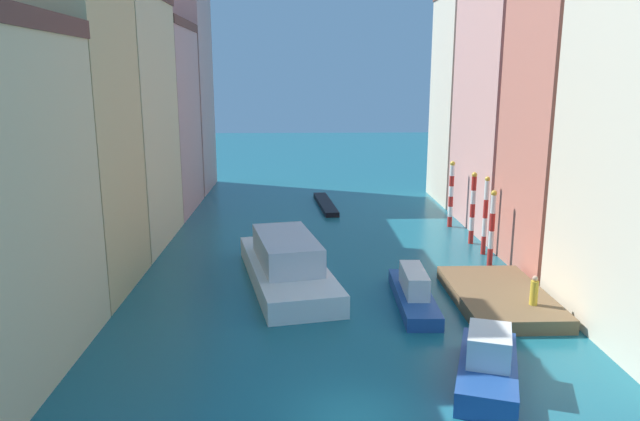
{
  "coord_description": "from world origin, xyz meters",
  "views": [
    {
      "loc": [
        -1.73,
        -17.08,
        10.86
      ],
      "look_at": [
        -0.28,
        24.18,
        1.5
      ],
      "focal_mm": 33.04,
      "sensor_mm": 36.0,
      "label": 1
    }
  ],
  "objects_px": {
    "mooring_pole_1": "(485,215)",
    "mooring_pole_2": "(473,207)",
    "mooring_pole_3": "(451,193)",
    "vaporetto_white": "(287,264)",
    "person_on_dock": "(534,291)",
    "mooring_pole_0": "(492,228)",
    "gondola_black": "(326,204)",
    "motorboat_1": "(488,365)",
    "waterfront_dock": "(499,297)",
    "motorboat_0": "(414,292)"
  },
  "relations": [
    {
      "from": "mooring_pole_2",
      "to": "mooring_pole_3",
      "type": "relative_size",
      "value": 0.98
    },
    {
      "from": "motorboat_0",
      "to": "motorboat_1",
      "type": "relative_size",
      "value": 1.19
    },
    {
      "from": "person_on_dock",
      "to": "motorboat_0",
      "type": "bearing_deg",
      "value": 159.42
    },
    {
      "from": "vaporetto_white",
      "to": "waterfront_dock",
      "type": "bearing_deg",
      "value": -17.98
    },
    {
      "from": "mooring_pole_3",
      "to": "motorboat_0",
      "type": "relative_size",
      "value": 0.72
    },
    {
      "from": "vaporetto_white",
      "to": "person_on_dock",
      "type": "bearing_deg",
      "value": -24.95
    },
    {
      "from": "vaporetto_white",
      "to": "motorboat_1",
      "type": "relative_size",
      "value": 2.06
    },
    {
      "from": "motorboat_0",
      "to": "motorboat_1",
      "type": "height_order",
      "value": "motorboat_1"
    },
    {
      "from": "waterfront_dock",
      "to": "motorboat_0",
      "type": "distance_m",
      "value": 4.25
    },
    {
      "from": "person_on_dock",
      "to": "mooring_pole_2",
      "type": "xyz_separation_m",
      "value": [
        0.73,
        12.5,
        1.17
      ]
    },
    {
      "from": "mooring_pole_2",
      "to": "gondola_black",
      "type": "height_order",
      "value": "mooring_pole_2"
    },
    {
      "from": "motorboat_0",
      "to": "mooring_pole_0",
      "type": "bearing_deg",
      "value": 45.86
    },
    {
      "from": "vaporetto_white",
      "to": "motorboat_0",
      "type": "bearing_deg",
      "value": -28.32
    },
    {
      "from": "mooring_pole_2",
      "to": "vaporetto_white",
      "type": "distance_m",
      "value": 14.19
    },
    {
      "from": "vaporetto_white",
      "to": "motorboat_1",
      "type": "bearing_deg",
      "value": -55.99
    },
    {
      "from": "mooring_pole_2",
      "to": "gondola_black",
      "type": "xyz_separation_m",
      "value": [
        -9.21,
        11.91,
        -2.27
      ]
    },
    {
      "from": "person_on_dock",
      "to": "gondola_black",
      "type": "height_order",
      "value": "person_on_dock"
    },
    {
      "from": "mooring_pole_3",
      "to": "motorboat_1",
      "type": "distance_m",
      "value": 23.34
    },
    {
      "from": "person_on_dock",
      "to": "gondola_black",
      "type": "relative_size",
      "value": 0.17
    },
    {
      "from": "waterfront_dock",
      "to": "mooring_pole_1",
      "type": "height_order",
      "value": "mooring_pole_1"
    },
    {
      "from": "mooring_pole_0",
      "to": "mooring_pole_3",
      "type": "distance_m",
      "value": 9.33
    },
    {
      "from": "mooring_pole_0",
      "to": "mooring_pole_1",
      "type": "bearing_deg",
      "value": 82.06
    },
    {
      "from": "mooring_pole_0",
      "to": "motorboat_1",
      "type": "relative_size",
      "value": 0.79
    },
    {
      "from": "motorboat_1",
      "to": "gondola_black",
      "type": "bearing_deg",
      "value": 98.56
    },
    {
      "from": "person_on_dock",
      "to": "mooring_pole_1",
      "type": "height_order",
      "value": "mooring_pole_1"
    },
    {
      "from": "mooring_pole_1",
      "to": "mooring_pole_2",
      "type": "xyz_separation_m",
      "value": [
        -0.08,
        2.44,
        -0.05
      ]
    },
    {
      "from": "person_on_dock",
      "to": "mooring_pole_0",
      "type": "relative_size",
      "value": 0.31
    },
    {
      "from": "mooring_pole_3",
      "to": "vaporetto_white",
      "type": "height_order",
      "value": "mooring_pole_3"
    },
    {
      "from": "mooring_pole_1",
      "to": "mooring_pole_2",
      "type": "relative_size",
      "value": 1.02
    },
    {
      "from": "mooring_pole_1",
      "to": "motorboat_1",
      "type": "distance_m",
      "value": 16.63
    },
    {
      "from": "mooring_pole_1",
      "to": "motorboat_0",
      "type": "bearing_deg",
      "value": -126.28
    },
    {
      "from": "mooring_pole_1",
      "to": "motorboat_1",
      "type": "height_order",
      "value": "mooring_pole_1"
    },
    {
      "from": "waterfront_dock",
      "to": "vaporetto_white",
      "type": "distance_m",
      "value": 11.06
    },
    {
      "from": "waterfront_dock",
      "to": "motorboat_1",
      "type": "xyz_separation_m",
      "value": [
        -3.02,
        -7.68,
        0.39
      ]
    },
    {
      "from": "gondola_black",
      "to": "motorboat_1",
      "type": "height_order",
      "value": "motorboat_1"
    },
    {
      "from": "person_on_dock",
      "to": "motorboat_1",
      "type": "distance_m",
      "value": 7.02
    },
    {
      "from": "mooring_pole_1",
      "to": "vaporetto_white",
      "type": "bearing_deg",
      "value": -158.76
    },
    {
      "from": "gondola_black",
      "to": "person_on_dock",
      "type": "bearing_deg",
      "value": -70.85
    },
    {
      "from": "person_on_dock",
      "to": "motorboat_0",
      "type": "relative_size",
      "value": 0.2
    },
    {
      "from": "mooring_pole_1",
      "to": "gondola_black",
      "type": "distance_m",
      "value": 17.25
    },
    {
      "from": "mooring_pole_0",
      "to": "gondola_black",
      "type": "height_order",
      "value": "mooring_pole_0"
    },
    {
      "from": "mooring_pole_0",
      "to": "motorboat_0",
      "type": "relative_size",
      "value": 0.66
    },
    {
      "from": "mooring_pole_2",
      "to": "motorboat_1",
      "type": "relative_size",
      "value": 0.84
    },
    {
      "from": "person_on_dock",
      "to": "motorboat_1",
      "type": "bearing_deg",
      "value": -124.24
    },
    {
      "from": "person_on_dock",
      "to": "motorboat_0",
      "type": "distance_m",
      "value": 5.55
    },
    {
      "from": "mooring_pole_1",
      "to": "motorboat_0",
      "type": "distance_m",
      "value": 10.26
    },
    {
      "from": "mooring_pole_0",
      "to": "motorboat_0",
      "type": "height_order",
      "value": "mooring_pole_0"
    },
    {
      "from": "mooring_pole_3",
      "to": "motorboat_1",
      "type": "height_order",
      "value": "mooring_pole_3"
    },
    {
      "from": "mooring_pole_0",
      "to": "mooring_pole_3",
      "type": "height_order",
      "value": "mooring_pole_3"
    },
    {
      "from": "mooring_pole_3",
      "to": "mooring_pole_1",
      "type": "bearing_deg",
      "value": -87.14
    }
  ]
}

